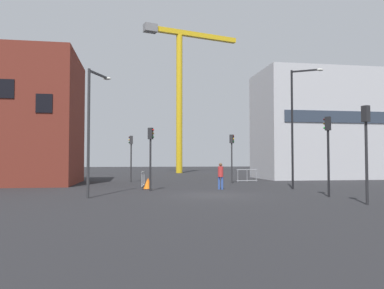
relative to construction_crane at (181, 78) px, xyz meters
The scene contains 16 objects.
ground 36.10m from the construction_crane, 94.20° to the right, with size 160.00×160.00×0.00m, color black.
brick_building 28.24m from the construction_crane, 124.54° to the right, with size 8.30×8.42×10.06m.
office_block 22.61m from the construction_crane, 55.12° to the right, with size 12.38×7.26×10.80m.
construction_crane is the anchor object (origin of this frame).
streetlamp_tall 31.66m from the construction_crane, 82.88° to the right, with size 1.82×1.09×7.78m.
streetlamp_short 36.13m from the construction_crane, 104.67° to the right, with size 1.06×1.84×6.47m.
traffic_light_verge 36.94m from the construction_crane, 84.81° to the right, with size 0.38×0.36×4.12m.
traffic_light_median 40.14m from the construction_crane, 85.43° to the right, with size 0.31×0.39×4.22m.
traffic_light_crosswalk 32.55m from the construction_crane, 100.68° to the right, with size 0.39×0.34×3.86m.
traffic_light_near 24.76m from the construction_crane, 108.10° to the right, with size 0.37×0.25×3.92m.
traffic_light_far 26.13m from the construction_crane, 87.20° to the right, with size 0.37×0.37×3.93m.
pedestrian_walking 32.24m from the construction_crane, 92.28° to the right, with size 0.34×0.34×1.69m.
safety_barrier_rear 30.16m from the construction_crane, 102.81° to the right, with size 0.30×1.93×1.08m.
safety_barrier_front 25.63m from the construction_crane, 82.18° to the right, with size 1.88×0.21×1.08m.
traffic_cone_on_verge 28.45m from the construction_crane, 102.86° to the right, with size 0.53×0.53×0.54m.
traffic_cone_striped 32.17m from the construction_crane, 101.47° to the right, with size 0.65×0.65×0.65m.
Camera 1 is at (-4.30, -19.88, 1.92)m, focal length 35.26 mm.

